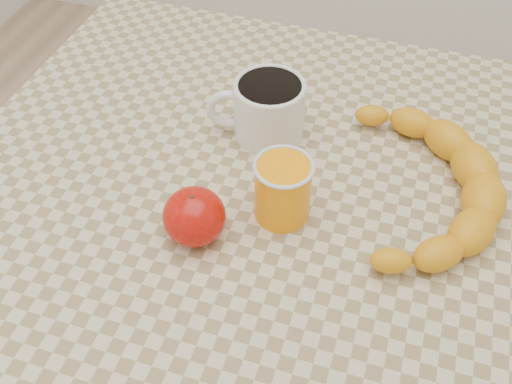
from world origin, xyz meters
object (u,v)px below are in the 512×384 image
(orange_juice_glass, at_px, (283,189))
(banana, at_px, (423,183))
(apple, at_px, (194,216))
(table, at_px, (256,246))
(coffee_mug, at_px, (267,107))

(orange_juice_glass, height_order, banana, orange_juice_glass)
(apple, height_order, banana, apple)
(table, height_order, coffee_mug, coffee_mug)
(table, bearing_deg, coffee_mug, 101.04)
(apple, bearing_deg, table, 52.80)
(coffee_mug, xyz_separation_m, orange_juice_glass, (0.06, -0.13, -0.00))
(orange_juice_glass, xyz_separation_m, banana, (0.15, 0.07, -0.02))
(coffee_mug, bearing_deg, orange_juice_glass, -66.39)
(table, xyz_separation_m, banana, (0.19, 0.07, 0.11))
(coffee_mug, height_order, orange_juice_glass, same)
(table, distance_m, apple, 0.14)
(table, xyz_separation_m, coffee_mug, (-0.02, 0.13, 0.13))
(table, xyz_separation_m, orange_juice_glass, (0.03, -0.01, 0.13))
(orange_juice_glass, distance_m, apple, 0.10)
(coffee_mug, bearing_deg, table, -78.96)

